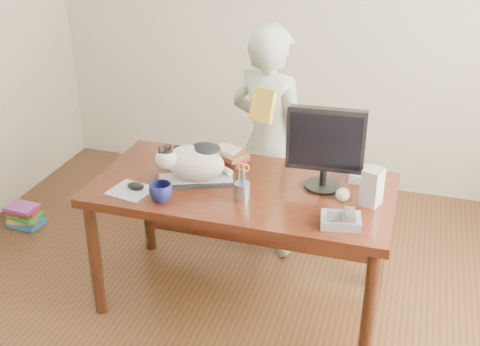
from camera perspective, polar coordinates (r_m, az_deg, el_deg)
name	(u,v)px	position (r m, az deg, el deg)	size (l,w,h in m)	color
room	(200,121)	(2.44, -3.78, 4.98)	(4.50, 4.50, 4.50)	black
desk	(247,203)	(3.34, 0.64, -2.85)	(1.60, 0.80, 0.75)	black
keyboard	(196,180)	(3.25, -4.21, -0.64)	(0.45, 0.30, 0.03)	black
cat	(193,162)	(3.20, -4.51, 1.09)	(0.40, 0.31, 0.24)	white
monitor	(325,145)	(3.10, 8.10, 2.68)	(0.40, 0.21, 0.45)	black
pen_cup	(242,189)	(3.06, 0.21, -1.51)	(0.09, 0.09, 0.20)	#99989E
mousepad	(131,191)	(3.21, -10.31, -1.65)	(0.24, 0.22, 0.00)	silver
mouse	(136,186)	(3.20, -9.86, -1.23)	(0.10, 0.08, 0.04)	black
coffee_mug	(161,192)	(3.07, -7.52, -1.82)	(0.12, 0.12, 0.09)	black
phone	(342,220)	(2.89, 9.63, -4.39)	(0.21, 0.18, 0.09)	slate
speaker	(372,187)	(3.06, 12.42, -1.29)	(0.11, 0.12, 0.20)	#9F9FA1
baseball	(343,195)	(3.09, 9.74, -2.02)	(0.07, 0.07, 0.07)	white
book_stack	(228,156)	(3.47, -1.11, 1.66)	(0.25, 0.22, 0.08)	#481313
calculator	(363,174)	(3.34, 11.63, -0.08)	(0.14, 0.19, 0.06)	slate
person	(269,142)	(3.74, 2.78, 2.91)	(0.54, 0.36, 1.49)	silver
held_book	(263,105)	(3.47, 2.18, 6.42)	(0.16, 0.13, 0.20)	gold
book_pile_b	(24,215)	(4.53, -19.76, -3.80)	(0.26, 0.20, 0.15)	#19599B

